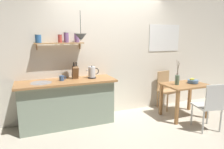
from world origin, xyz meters
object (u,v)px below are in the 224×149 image
electric_kettle (92,72)px  coffee_mug_by_sink (62,78)px  dining_chair_far (166,88)px  dining_table (185,90)px  dining_chair_near (210,104)px  pendant_lamp (81,37)px  fruit_bowl (193,81)px  knife_block (75,72)px  twig_vase (177,80)px

electric_kettle → coffee_mug_by_sink: (-0.60, -0.01, -0.06)m
dining_chair_far → coffee_mug_by_sink: bearing=-177.9°
dining_table → dining_chair_near: 0.70m
dining_chair_near → electric_kettle: (-1.83, 1.24, 0.50)m
electric_kettle → pendant_lamp: pendant_lamp is taller
dining_chair_near → coffee_mug_by_sink: 2.75m
fruit_bowl → electric_kettle: (-2.06, 0.55, 0.24)m
knife_block → pendant_lamp: pendant_lamp is taller
coffee_mug_by_sink → pendant_lamp: size_ratio=0.24×
dining_table → electric_kettle: electric_kettle is taller
dining_chair_near → knife_block: size_ratio=2.74×
dining_chair_far → twig_vase: bearing=-107.2°
pendant_lamp → dining_table: bearing=-11.2°
dining_chair_near → electric_kettle: size_ratio=3.52×
knife_block → pendant_lamp: size_ratio=0.61×
dining_table → dining_chair_far: dining_chair_far is taller
dining_chair_near → fruit_bowl: 0.77m
dining_table → pendant_lamp: (-2.11, 0.42, 1.11)m
dining_table → knife_block: size_ratio=2.75×
dining_chair_near → fruit_bowl: bearing=71.4°
twig_vase → coffee_mug_by_sink: bearing=167.3°
dining_chair_near → fruit_bowl: dining_chair_near is taller
electric_kettle → dining_chair_far: bearing=2.4°
fruit_bowl → pendant_lamp: (-2.30, 0.43, 0.93)m
fruit_bowl → twig_vase: bearing=176.5°
electric_kettle → coffee_mug_by_sink: size_ratio=2.01×
electric_kettle → coffee_mug_by_sink: 0.60m
twig_vase → knife_block: 2.08m
dining_chair_far → pendant_lamp: size_ratio=1.65×
dining_chair_near → knife_block: 2.57m
dining_chair_near → knife_block: bearing=148.7°
dining_table → pendant_lamp: size_ratio=1.68×
electric_kettle → knife_block: knife_block is taller
dining_chair_far → coffee_mug_by_sink: coffee_mug_by_sink is taller
electric_kettle → pendant_lamp: (-0.23, -0.12, 0.69)m
dining_chair_far → electric_kettle: 1.92m
fruit_bowl → twig_vase: (-0.40, 0.02, 0.06)m
electric_kettle → dining_chair_near: bearing=-34.0°
twig_vase → electric_kettle: twig_vase is taller
dining_chair_near → dining_chair_far: size_ratio=1.02×
fruit_bowl → twig_vase: twig_vase is taller
dining_chair_near → pendant_lamp: size_ratio=1.68×
dining_chair_far → dining_table: bearing=-88.2°
fruit_bowl → knife_block: knife_block is taller
coffee_mug_by_sink → pendant_lamp: 0.84m
twig_vase → pendant_lamp: pendant_lamp is taller
fruit_bowl → dining_table: bearing=177.0°
twig_vase → electric_kettle: (-1.67, 0.52, 0.18)m
electric_kettle → pendant_lamp: 0.74m
fruit_bowl → knife_block: size_ratio=0.67×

